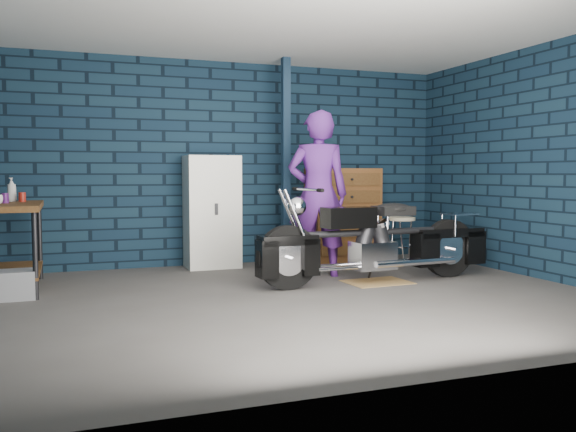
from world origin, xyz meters
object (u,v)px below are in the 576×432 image
Objects in this scene: motorcycle at (378,235)px; person at (318,194)px; storage_bin at (11,285)px; shop_stool at (401,242)px; locker at (212,212)px; workbench at (12,247)px; tool_chest at (343,215)px.

person is at bearing 121.04° from motorcycle.
storage_bin is (-3.33, -0.25, -0.84)m from person.
shop_stool reaches higher than storage_bin.
motorcycle is 2.27m from locker.
shop_stool is (1.34, 0.32, -0.66)m from person.
person reaches higher than storage_bin.
locker is at bearing -24.26° from person.
shop_stool is (4.69, 0.07, -0.13)m from workbench.
person is 1.52m from shop_stool.
locker is 1.87m from tool_chest.
shop_stool is at bearing 45.05° from motorcycle.
storage_bin is at bearing 170.90° from motorcycle.
storage_bin is at bearing -150.58° from locker.
locker reaches higher than storage_bin.
person reaches higher than tool_chest.
workbench is 3.13× the size of storage_bin.
locker is (2.30, 1.30, 0.58)m from storage_bin.
tool_chest reaches higher than workbench.
motorcycle is at bearing -49.12° from locker.
workbench reaches higher than storage_bin.
workbench is at bearing -161.06° from locker.
workbench is 1.09× the size of tool_chest.
person is at bearing -166.52° from shop_stool.
tool_chest reaches higher than storage_bin.
workbench is 0.72× the size of person.
workbench is at bearing -179.20° from shop_stool.
person reaches higher than workbench.
person is at bearing -128.32° from tool_chest.
locker is 2.52m from shop_stool.
tool_chest is (0.38, 1.71, 0.11)m from motorcycle.
locker is (-1.48, 1.71, 0.19)m from motorcycle.
locker is 2.24× the size of shop_stool.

